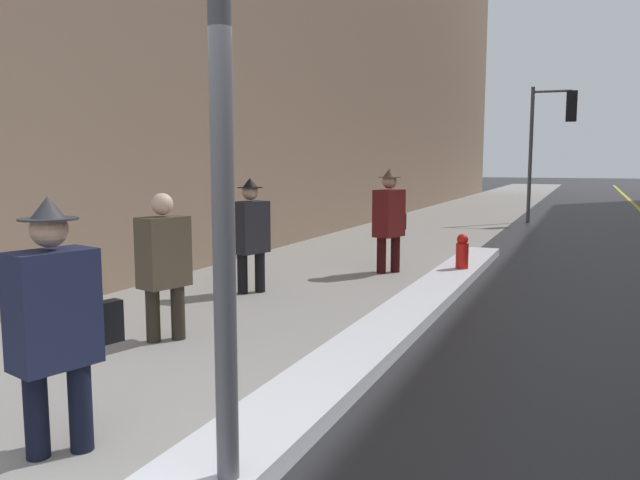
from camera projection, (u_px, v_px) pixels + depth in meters
sidewalk_slab at (424, 230)px, 17.12m from camera, size 4.00×80.00×0.01m
snow_bank_curb at (404, 316)px, 7.20m from camera, size 0.65×11.63×0.14m
traffic_light_near at (555, 125)px, 18.68m from camera, size 1.31×0.36×4.10m
pedestrian_in_fedora at (56, 317)px, 3.83m from camera, size 0.42×0.74×1.63m
pedestrian_in_glasses at (164, 260)px, 6.32m from camera, size 0.41×0.55×1.53m
pedestrian_trailing at (251, 231)px, 8.68m from camera, size 0.41×0.56×1.63m
pedestrian_nearside at (389, 217)px, 10.28m from camera, size 0.44×0.77×1.74m
fire_hydrant at (462, 256)px, 10.01m from camera, size 0.20×0.20×0.70m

